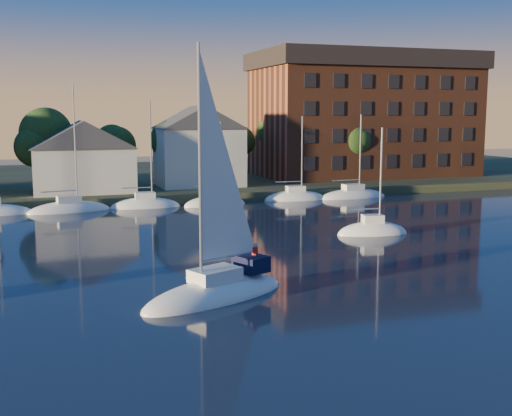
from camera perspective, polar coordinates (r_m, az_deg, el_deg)
name	(u,v)px	position (r m, az deg, el deg)	size (l,w,h in m)	color
ground	(388,403)	(23.59, 11.61, -16.59)	(260.00, 260.00, 0.00)	black
shoreline_land	(118,183)	(94.47, -12.15, 2.23)	(160.00, 50.00, 2.00)	#303720
wooden_dock	(144,204)	(71.85, -9.92, 0.38)	(120.00, 3.00, 1.00)	brown
clubhouse_centre	(83,156)	(75.62, -15.14, 4.52)	(11.55, 8.40, 8.08)	silver
clubhouse_east	(199,145)	(79.72, -5.13, 5.59)	(10.50, 8.40, 9.80)	silver
condo_block	(364,114)	(94.68, 9.55, 8.25)	(31.00, 17.00, 17.40)	brown
tree_line	(144,135)	(82.39, -9.90, 6.41)	(93.40, 5.40, 8.90)	#352118
moored_fleet	(70,210)	(68.08, -16.18, -0.19)	(71.50, 2.40, 12.05)	white
hero_sailboat	(217,287)	(35.00, -3.46, -7.00)	(9.79, 6.57, 14.54)	white
drifting_sailboat_right	(372,233)	(53.73, 10.31, -2.22)	(6.23, 3.03, 9.86)	white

